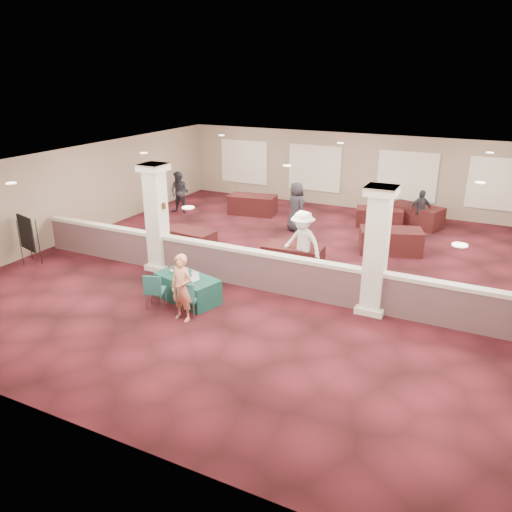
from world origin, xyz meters
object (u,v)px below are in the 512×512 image
at_px(conf_chair_main, 186,297).
at_px(attendee_a, 180,192).
at_px(far_table_back_left, 253,205).
at_px(attendee_b, 302,243).
at_px(far_table_back_right, 415,216).
at_px(near_table, 188,288).
at_px(easel_board, 26,234).
at_px(conf_chair_side, 154,288).
at_px(woman, 182,288).
at_px(attendee_d, 296,207).
at_px(far_table_back_center, 379,217).
at_px(far_table_front_left, 190,240).
at_px(far_table_front_right, 390,241).
at_px(attendee_c, 420,210).
at_px(far_table_front_center, 293,257).

height_order(conf_chair_main, attendee_a, attendee_a).
relative_size(far_table_back_left, attendee_b, 1.00).
xyz_separation_m(far_table_back_left, far_table_back_right, (6.42, 1.23, 0.01)).
distance_m(near_table, easel_board, 5.93).
height_order(conf_chair_side, woman, woman).
bearing_deg(far_table_back_left, attendee_d, -28.81).
xyz_separation_m(far_table_back_center, attendee_b, (-0.94, -5.80, 0.62)).
bearing_deg(far_table_front_left, near_table, -57.51).
relative_size(conf_chair_main, far_table_back_left, 0.48).
relative_size(conf_chair_side, easel_board, 0.61).
height_order(easel_board, far_table_back_right, easel_board).
height_order(far_table_back_center, attendee_b, attendee_b).
bearing_deg(attendee_a, near_table, -58.73).
bearing_deg(far_table_back_center, far_table_front_left, -132.68).
bearing_deg(conf_chair_main, easel_board, 150.74).
height_order(near_table, easel_board, easel_board).
bearing_deg(attendee_b, woman, -97.65).
relative_size(far_table_front_right, far_table_back_left, 1.03).
relative_size(conf_chair_side, attendee_c, 0.62).
height_order(near_table, conf_chair_side, conf_chair_side).
distance_m(woman, far_table_front_center, 4.43).
bearing_deg(far_table_back_left, attendee_b, -50.96).
height_order(conf_chair_main, easel_board, easel_board).
height_order(near_table, woman, woman).
relative_size(woman, attendee_a, 0.96).
bearing_deg(far_table_front_center, near_table, -116.38).
distance_m(woman, attendee_d, 7.80).
relative_size(far_table_front_center, far_table_front_right, 0.90).
bearing_deg(easel_board, attendee_c, 56.45).
relative_size(far_table_front_left, far_table_front_center, 0.97).
height_order(far_table_front_left, attendee_a, attendee_a).
relative_size(conf_chair_side, attendee_a, 0.54).
relative_size(easel_board, far_table_back_right, 0.78).
xyz_separation_m(conf_chair_main, woman, (-0.03, -0.12, 0.29)).
bearing_deg(attendee_d, far_table_front_right, -159.75).
bearing_deg(attendee_d, conf_chair_side, 117.27).
bearing_deg(far_table_back_center, woman, -104.22).
bearing_deg(easel_board, attendee_a, 98.17).
xyz_separation_m(far_table_front_center, attendee_c, (2.79, 5.70, 0.40)).
xyz_separation_m(conf_chair_main, attendee_b, (1.50, 3.84, 0.42)).
relative_size(far_table_back_center, attendee_b, 0.89).
bearing_deg(far_table_back_center, conf_chair_side, -109.77).
xyz_separation_m(near_table, easel_board, (-5.90, 0.05, 0.64)).
distance_m(easel_board, far_table_back_right, 13.82).
relative_size(conf_chair_main, attendee_b, 0.48).
relative_size(far_table_back_right, attendee_d, 1.07).
height_order(easel_board, far_table_back_left, easel_board).
xyz_separation_m(near_table, woman, (0.50, -0.96, 0.50)).
xyz_separation_m(near_table, attendee_b, (2.03, 3.00, 0.63)).
bearing_deg(attendee_a, far_table_front_right, -10.61).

